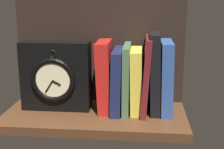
{
  "coord_description": "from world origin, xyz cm",
  "views": [
    {
      "loc": [
        13.58,
        -86.76,
        34.22
      ],
      "look_at": [
        4.8,
        3.28,
        10.96
      ],
      "focal_mm": 50.17,
      "sensor_mm": 36.0,
      "label": 1
    }
  ],
  "objects": [
    {
      "name": "book_maroon_dawkins",
      "position": [
        14.87,
        3.28,
        11.12
      ],
      "size": [
        2.79,
        16.53,
        22.29
      ],
      "primitive_type": "cube",
      "rotation": [
        0.0,
        0.05,
        0.0
      ],
      "color": "maroon",
      "rests_on": "ground_plane"
    },
    {
      "name": "book_red_requiem",
      "position": [
        2.75,
        3.28,
        10.46
      ],
      "size": [
        4.93,
        12.81,
        21.08
      ],
      "primitive_type": "cube",
      "rotation": [
        0.0,
        -0.05,
        0.0
      ],
      "color": "red",
      "rests_on": "ground_plane"
    },
    {
      "name": "book_green_romantic",
      "position": [
        9.19,
        3.28,
        9.94
      ],
      "size": [
        2.02,
        15.55,
        19.89
      ],
      "primitive_type": "cube",
      "rotation": [
        0.0,
        0.0,
        0.0
      ],
      "color": "#476B44",
      "rests_on": "ground_plane"
    },
    {
      "name": "book_navy_bierce",
      "position": [
        6.48,
        3.28,
        9.27
      ],
      "size": [
        3.19,
        16.08,
        18.57
      ],
      "primitive_type": "cube",
      "rotation": [
        0.0,
        0.02,
        0.0
      ],
      "color": "#192147",
      "rests_on": "ground_plane"
    },
    {
      "name": "ground_plane",
      "position": [
        0.0,
        0.0,
        -1.25
      ],
      "size": [
        53.74,
        25.49,
        2.5
      ],
      "primitive_type": "cube",
      "color": "#4C2D19"
    },
    {
      "name": "book_blue_modern",
      "position": [
        20.81,
        3.28,
        10.59
      ],
      "size": [
        3.72,
        13.71,
        21.25
      ],
      "primitive_type": "cube",
      "rotation": [
        0.0,
        -0.02,
        0.0
      ],
      "color": "#2D4C8E",
      "rests_on": "ground_plane"
    },
    {
      "name": "back_panel",
      "position": [
        0.0,
        12.15,
        16.74
      ],
      "size": [
        53.74,
        1.2,
        33.49
      ],
      "primitive_type": "cube",
      "color": "black",
      "rests_on": "ground_plane"
    },
    {
      "name": "book_black_skeptic",
      "position": [
        17.43,
        3.28,
        11.77
      ],
      "size": [
        3.67,
        12.56,
        23.63
      ],
      "primitive_type": "cube",
      "rotation": [
        0.0,
        -0.03,
        0.0
      ],
      "color": "black",
      "rests_on": "ground_plane"
    },
    {
      "name": "book_yellow_seinlanguage",
      "position": [
        12.1,
        3.28,
        9.33
      ],
      "size": [
        3.72,
        13.21,
        18.74
      ],
      "primitive_type": "cube",
      "rotation": [
        0.0,
        -0.02,
        0.0
      ],
      "color": "gold",
      "rests_on": "ground_plane"
    },
    {
      "name": "framed_clock",
      "position": [
        -12.09,
        2.1,
        10.32
      ],
      "size": [
        20.72,
        7.47,
        20.72
      ],
      "color": "black",
      "rests_on": "ground_plane"
    }
  ]
}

